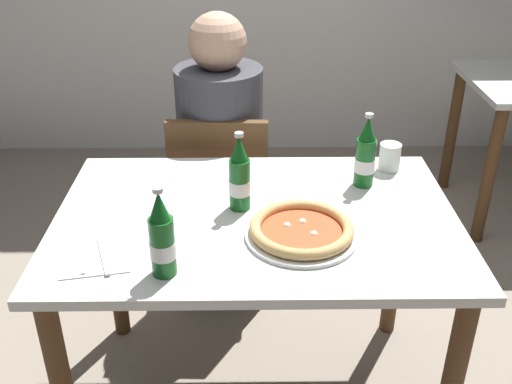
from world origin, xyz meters
name	(u,v)px	position (x,y,z in m)	size (l,w,h in m)	color
dining_table_main	(256,246)	(0.00, 0.00, 0.64)	(1.20, 0.80, 0.75)	silver
chair_behind_table	(221,195)	(-0.14, 0.61, 0.48)	(0.41, 0.41, 0.85)	brown
diner_seated	(221,167)	(-0.14, 0.66, 0.58)	(0.34, 0.34, 1.21)	#2D3342
pizza_margherita_near	(301,230)	(0.13, -0.12, 0.77)	(0.32, 0.32, 0.04)	white
beer_bottle_left	(240,177)	(-0.05, 0.04, 0.85)	(0.07, 0.07, 0.25)	#14591E
beer_bottle_center	(365,156)	(0.35, 0.19, 0.85)	(0.07, 0.07, 0.25)	#14591E
beer_bottle_right	(162,239)	(-0.24, -0.29, 0.85)	(0.07, 0.07, 0.25)	#14591E
napkin_with_cutlery	(96,256)	(-0.43, -0.21, 0.75)	(0.21, 0.21, 0.01)	white
paper_cup	(390,157)	(0.46, 0.30, 0.80)	(0.07, 0.07, 0.10)	white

